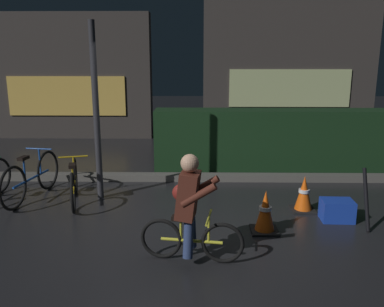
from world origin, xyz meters
The scene contains 13 objects.
ground_plane centered at (0.00, 0.00, 0.00)m, with size 40.00×40.00×0.00m, color black.
sidewalk_curb centered at (0.00, 2.20, 0.06)m, with size 12.00×0.24×0.12m, color #56544F.
hedge_row centered at (1.80, 3.10, 0.62)m, with size 4.80×0.70×1.23m, color black.
storefront_left centered at (-3.42, 6.50, 1.74)m, with size 4.73×0.54×3.50m.
storefront_right centered at (3.00, 7.20, 2.44)m, with size 5.10×0.54×4.91m.
street_post centered at (-1.32, 1.20, 1.41)m, with size 0.10×0.10×2.82m, color #2D2D33.
parked_bike_left_mid centered at (-2.42, 1.15, 0.36)m, with size 0.46×1.70×0.79m.
parked_bike_center_left centered at (-1.68, 0.98, 0.32)m, with size 0.50×1.49×0.70m.
traffic_cone_near centered at (1.18, -0.10, 0.27)m, with size 0.36×0.36×0.57m.
traffic_cone_far centered at (1.88, 0.66, 0.26)m, with size 0.36×0.36×0.55m.
blue_crate centered at (2.26, 0.30, 0.15)m, with size 0.44×0.32×0.30m, color #193DB7.
cyclist centered at (0.20, -0.87, 0.63)m, with size 1.18×0.57×1.25m.
closed_umbrella centered at (2.55, 0.05, 0.41)m, with size 0.05×0.05×0.85m, color black.
Camera 1 is at (0.28, -5.06, 2.24)m, focal length 37.42 mm.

